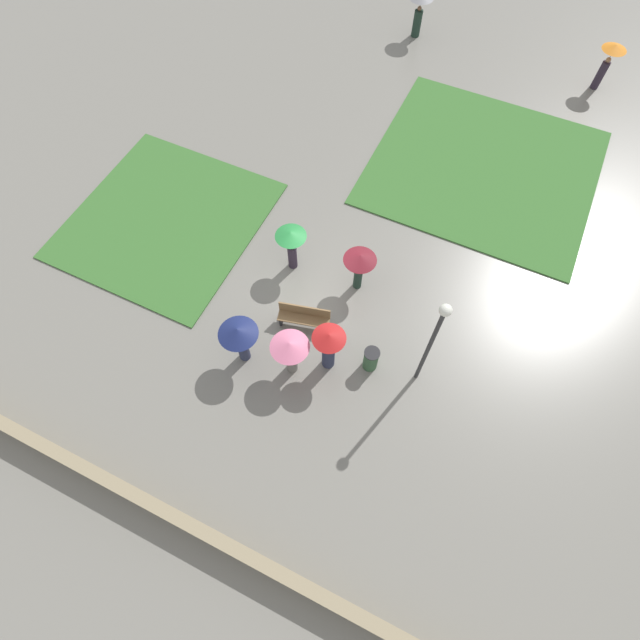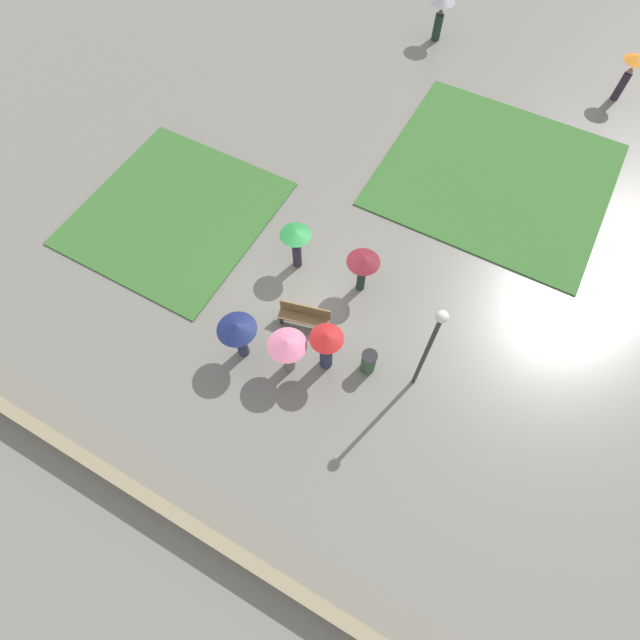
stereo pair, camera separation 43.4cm
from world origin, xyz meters
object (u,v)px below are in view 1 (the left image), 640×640
(crowd_person_red, at_px, (329,345))
(park_bench, at_px, (304,316))
(crowd_person_pink, at_px, (290,350))
(trash_bin, at_px, (371,359))
(crowd_person_navy, at_px, (239,336))
(crowd_person_green, at_px, (291,242))
(lone_walker_far_path, at_px, (420,6))
(lone_walker_mid_plaza, at_px, (609,58))
(crowd_person_maroon, at_px, (360,262))
(lamp_post, at_px, (434,336))

(crowd_person_red, bearing_deg, park_bench, 179.12)
(park_bench, distance_m, crowd_person_pink, 1.83)
(trash_bin, xyz_separation_m, crowd_person_pink, (-2.13, -1.10, 0.86))
(trash_bin, relative_size, crowd_person_red, 0.48)
(crowd_person_navy, bearing_deg, park_bench, -0.45)
(crowd_person_green, bearing_deg, lone_walker_far_path, 39.77)
(crowd_person_navy, xyz_separation_m, lone_walker_mid_plaza, (7.44, 17.77, -0.07))
(trash_bin, height_order, crowd_person_maroon, crowd_person_maroon)
(lamp_post, xyz_separation_m, crowd_person_red, (-2.63, -0.75, -1.50))
(lone_walker_mid_plaza, bearing_deg, lone_walker_far_path, -45.61)
(trash_bin, xyz_separation_m, crowd_person_maroon, (-1.52, 2.54, 0.89))
(crowd_person_green, bearing_deg, park_bench, -107.26)
(park_bench, height_order, crowd_person_maroon, crowd_person_maroon)
(crowd_person_green, relative_size, lone_walker_far_path, 0.94)
(crowd_person_pink, height_order, crowd_person_red, crowd_person_red)
(park_bench, xyz_separation_m, crowd_person_pink, (0.36, -1.57, 0.87))
(park_bench, bearing_deg, lone_walker_mid_plaza, 54.36)
(park_bench, bearing_deg, trash_bin, -24.78)
(crowd_person_green, height_order, crowd_person_red, crowd_person_red)
(lamp_post, bearing_deg, crowd_person_red, -164.05)
(trash_bin, relative_size, crowd_person_pink, 0.54)
(crowd_person_red, xyz_separation_m, lone_walker_mid_plaza, (4.99, 16.87, 0.09))
(crowd_person_navy, height_order, lone_walker_mid_plaza, lone_walker_mid_plaza)
(trash_bin, height_order, crowd_person_green, crowd_person_green)
(lamp_post, bearing_deg, crowd_person_pink, -158.88)
(park_bench, xyz_separation_m, lone_walker_far_path, (-2.08, 16.09, 0.90))
(crowd_person_green, bearing_deg, crowd_person_navy, -140.05)
(lone_walker_far_path, bearing_deg, crowd_person_red, -130.07)
(crowd_person_red, bearing_deg, crowd_person_pink, -110.84)
(park_bench, distance_m, trash_bin, 2.53)
(lamp_post, height_order, crowd_person_pink, lamp_post)
(crowd_person_pink, distance_m, crowd_person_navy, 1.54)
(crowd_person_maroon, relative_size, lone_walker_mid_plaza, 0.89)
(crowd_person_green, height_order, crowd_person_navy, crowd_person_navy)
(crowd_person_red, bearing_deg, crowd_person_maroon, 131.42)
(park_bench, relative_size, lone_walker_mid_plaza, 0.88)
(trash_bin, bearing_deg, crowd_person_green, 148.61)
(lamp_post, distance_m, crowd_person_navy, 5.51)
(crowd_person_pink, height_order, crowd_person_navy, crowd_person_navy)
(trash_bin, distance_m, crowd_person_maroon, 3.09)
(lamp_post, bearing_deg, crowd_person_green, 158.56)
(lamp_post, height_order, crowd_person_red, lamp_post)
(trash_bin, height_order, lone_walker_mid_plaza, lone_walker_mid_plaza)
(lone_walker_far_path, bearing_deg, crowd_person_maroon, -128.98)
(crowd_person_navy, distance_m, lone_walker_far_path, 17.96)
(crowd_person_navy, relative_size, lone_walker_mid_plaza, 0.95)
(trash_bin, relative_size, lone_walker_mid_plaza, 0.49)
(crowd_person_green, xyz_separation_m, crowd_person_navy, (0.20, -3.73, 0.12))
(crowd_person_maroon, bearing_deg, crowd_person_pink, -84.00)
(park_bench, bearing_deg, crowd_person_navy, -136.21)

